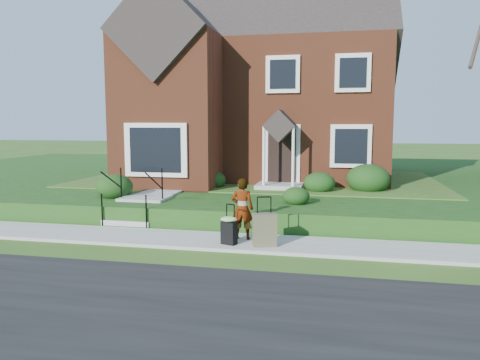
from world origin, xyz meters
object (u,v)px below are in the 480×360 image
(woman, at_px, (242,209))
(suitcase_olive, at_px, (265,230))
(suitcase_black, at_px, (229,229))
(front_steps, at_px, (139,206))

(woman, distance_m, suitcase_olive, 0.92)
(woman, distance_m, suitcase_black, 0.72)
(woman, height_order, suitcase_black, woman)
(woman, height_order, suitcase_olive, woman)
(front_steps, xyz_separation_m, suitcase_olive, (4.07, -2.20, -0.01))
(suitcase_black, bearing_deg, front_steps, 167.41)
(front_steps, relative_size, suitcase_black, 2.12)
(front_steps, distance_m, suitcase_olive, 4.63)
(front_steps, xyz_separation_m, suitcase_black, (3.23, -2.22, -0.03))
(suitcase_black, xyz_separation_m, suitcase_olive, (0.84, 0.02, 0.01))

